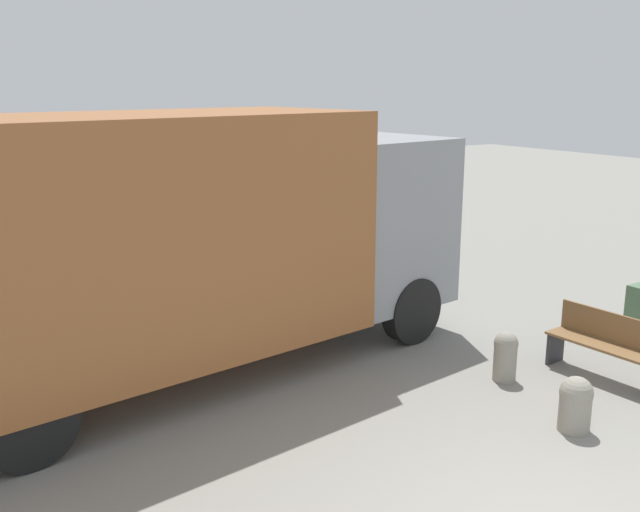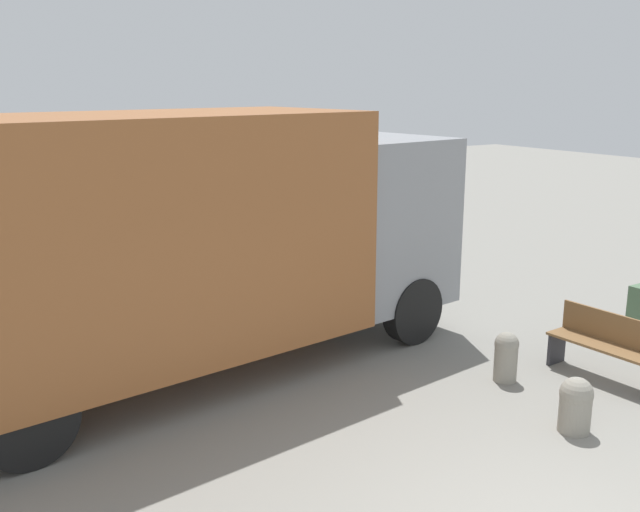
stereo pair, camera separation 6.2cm
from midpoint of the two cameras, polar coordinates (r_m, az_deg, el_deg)
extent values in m
cube|color=#99592D|center=(9.00, -15.39, 1.39)|extent=(6.33, 3.20, 2.97)
cube|color=gray|center=(11.24, 3.40, 3.09)|extent=(2.17, 2.57, 2.52)
cylinder|color=black|center=(12.31, -0.08, -1.99)|extent=(1.04, 0.41, 1.01)
cylinder|color=black|center=(10.83, 7.18, -4.31)|extent=(1.04, 0.41, 1.01)
cylinder|color=black|center=(7.96, -22.55, -12.09)|extent=(1.04, 0.41, 1.01)
cube|color=brown|center=(10.13, 21.58, -6.70)|extent=(0.49, 1.58, 0.04)
cube|color=brown|center=(10.21, 22.23, -5.41)|extent=(0.13, 1.55, 0.43)
cube|color=#2D2D33|center=(10.58, 18.14, -6.94)|extent=(0.34, 0.07, 0.45)
cylinder|color=gray|center=(8.68, 19.51, -11.65)|extent=(0.36, 0.36, 0.46)
sphere|color=gray|center=(8.59, 19.63, -10.26)|extent=(0.37, 0.37, 0.37)
cylinder|color=gray|center=(9.78, 14.40, -8.20)|extent=(0.30, 0.30, 0.52)
sphere|color=gray|center=(9.69, 14.49, -6.78)|extent=(0.32, 0.32, 0.32)
camera|label=1|loc=(0.03, -90.21, -0.05)|focal=40.00mm
camera|label=2|loc=(0.03, 89.79, 0.05)|focal=40.00mm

